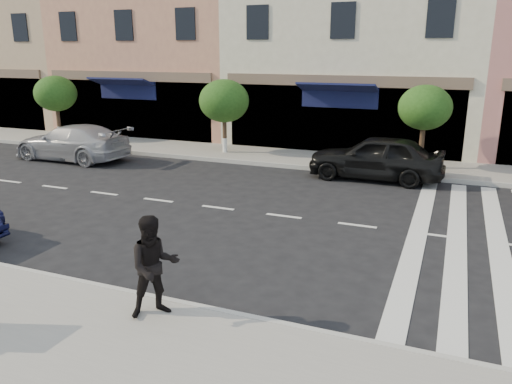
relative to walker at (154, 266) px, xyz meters
name	(u,v)px	position (x,y,z in m)	size (l,w,h in m)	color
ground	(220,275)	(0.18, 2.00, -1.00)	(120.00, 120.00, 0.00)	black
sidewalk_near	(97,383)	(0.18, -1.75, -0.93)	(60.00, 4.50, 0.15)	gray
sidewalk_far	(341,162)	(0.18, 13.00, -0.93)	(60.00, 3.00, 0.15)	gray
building_west_far	(22,23)	(-21.82, 19.00, 5.00)	(12.00, 9.00, 12.00)	tan
building_west_mid	(172,0)	(-10.82, 19.00, 6.00)	(10.00, 9.00, 14.00)	tan
building_centre	(364,26)	(-0.32, 19.00, 4.50)	(11.00, 9.00, 11.00)	beige
street_tree_wa	(56,94)	(-13.82, 12.80, 1.33)	(2.00, 2.00, 3.05)	#473323
street_tree_wb	(224,101)	(-4.82, 12.80, 1.31)	(2.10, 2.10, 3.06)	#473323
street_tree_c	(425,108)	(3.18, 12.80, 1.35)	(1.90, 1.90, 3.04)	#473323
walker	(154,266)	(0.00, 0.00, 0.00)	(0.83, 0.65, 1.70)	black
car_far_left	(72,142)	(-10.25, 9.65, -0.28)	(2.03, 5.00, 1.45)	#A1A0A6
car_far_mid	(376,157)	(1.81, 11.03, -0.22)	(1.85, 4.60, 1.57)	black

